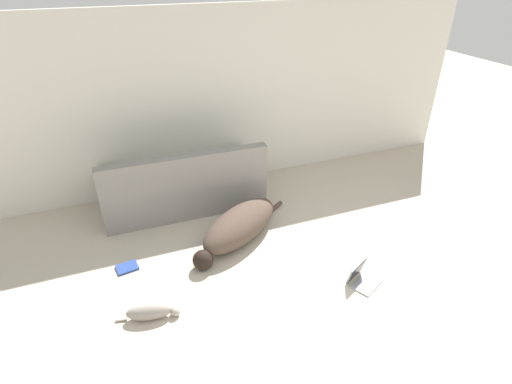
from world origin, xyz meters
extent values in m
plane|color=#BCB29E|center=(0.00, 0.00, 0.00)|extent=(20.00, 20.00, 0.00)
cube|color=silver|center=(0.00, 3.45, 1.21)|extent=(6.96, 0.06, 2.42)
cube|color=gray|center=(-1.00, 2.93, 0.20)|extent=(2.07, 0.86, 0.40)
cube|color=gray|center=(-1.00, 2.57, 0.64)|extent=(2.06, 0.16, 0.48)
cube|color=gray|center=(-0.07, 2.92, 0.27)|extent=(0.21, 0.84, 0.54)
cube|color=gray|center=(-1.93, 2.94, 0.27)|extent=(0.21, 0.84, 0.54)
ellipsoid|color=#4C3D33|center=(-0.54, 1.94, 0.19)|extent=(1.27, 1.07, 0.38)
sphere|color=black|center=(-1.09, 1.57, 0.11)|extent=(0.31, 0.31, 0.22)
cylinder|color=#4C3D33|center=(0.09, 2.36, 0.03)|extent=(0.28, 0.22, 0.06)
ellipsoid|color=gray|center=(-1.73, 1.08, 0.08)|extent=(0.44, 0.23, 0.16)
sphere|color=#A89E93|center=(-1.50, 1.03, 0.05)|extent=(0.12, 0.12, 0.10)
cylinder|color=gray|center=(-1.98, 1.13, 0.01)|extent=(0.11, 0.04, 0.02)
cube|color=gray|center=(0.41, 0.73, 0.01)|extent=(0.36, 0.32, 0.02)
cube|color=gray|center=(0.35, 0.84, 0.12)|extent=(0.29, 0.19, 0.21)
cube|color=black|center=(0.35, 0.83, 0.12)|extent=(0.26, 0.17, 0.18)
cube|color=#28428E|center=(-1.86, 1.86, 0.01)|extent=(0.24, 0.20, 0.02)
camera|label=1|loc=(-1.73, -1.70, 2.91)|focal=28.00mm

